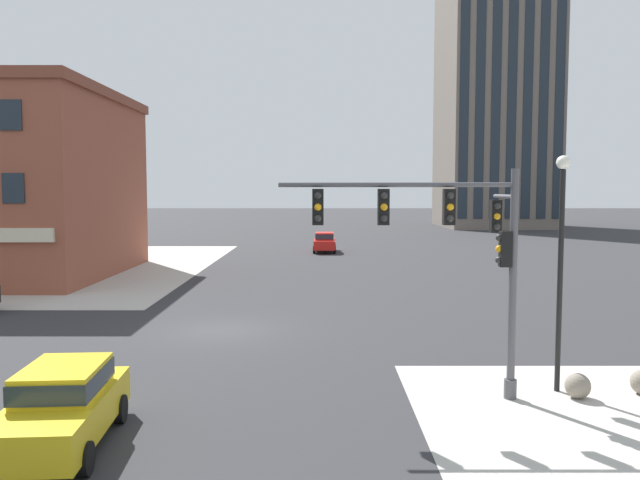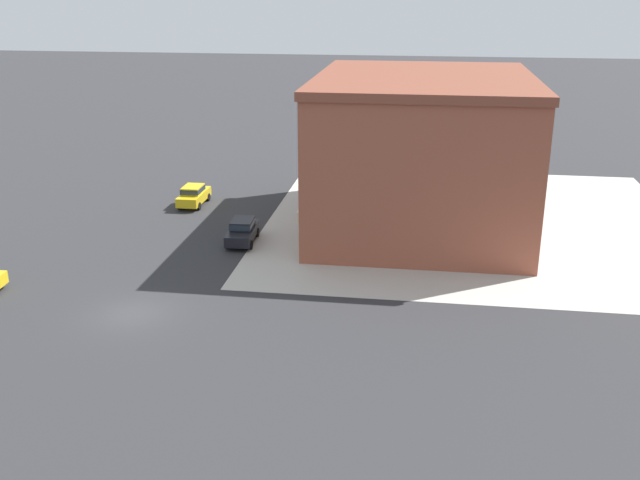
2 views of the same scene
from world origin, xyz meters
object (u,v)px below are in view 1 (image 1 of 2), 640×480
Objects in this scene: bollard_sphere_curb_a at (579,386)px; car_cross_eastbound at (64,403)px; car_main_southbound_near at (325,241)px; street_lamp_corner_near at (562,248)px; traffic_signal_main at (458,243)px.

car_cross_eastbound reaches higher than bollard_sphere_curb_a.
car_main_southbound_near is (-6.18, 38.46, 0.59)m from bollard_sphere_curb_a.
street_lamp_corner_near reaches higher than car_cross_eastbound.
bollard_sphere_curb_a is at bearing -80.88° from car_main_southbound_near.
bollard_sphere_curb_a is 0.15× the size of car_main_southbound_near.
car_cross_eastbound is (-5.69, -41.53, 0.00)m from car_main_southbound_near.
traffic_signal_main is 1.34× the size of car_cross_eastbound.
street_lamp_corner_near is at bearing -81.19° from car_main_southbound_near.
street_lamp_corner_near reaches higher than car_main_southbound_near.
bollard_sphere_curb_a is 38.95m from car_main_southbound_near.
car_main_southbound_near is 0.98× the size of car_cross_eastbound.
car_cross_eastbound is at bearing -165.46° from bollard_sphere_curb_a.
traffic_signal_main is at bearing 20.34° from car_cross_eastbound.
bollard_sphere_curb_a is 3.55m from street_lamp_corner_near.
car_cross_eastbound is at bearing -162.40° from street_lamp_corner_near.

